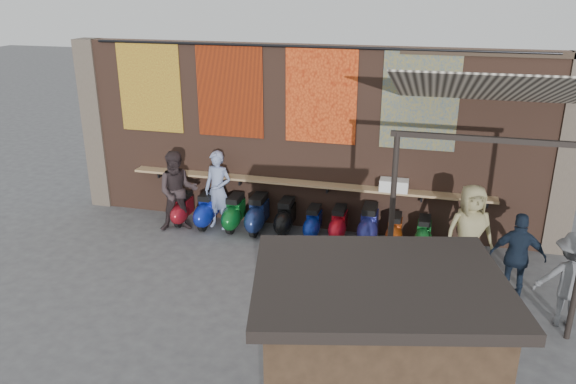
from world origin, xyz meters
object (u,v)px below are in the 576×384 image
Objects in this scene: scooter_stool_2 at (234,213)px; scooter_stool_8 at (394,231)px; scooter_stool_6 at (339,224)px; shopper_grey at (570,280)px; diner_left at (218,190)px; shelf_box at (394,185)px; scooter_stool_4 at (286,217)px; scooter_stool_7 at (369,226)px; diner_right at (178,191)px; scooter_stool_5 at (313,223)px; scooter_stool_0 at (183,209)px; shopper_navy at (518,256)px; scooter_stool_9 at (424,235)px; scooter_stool_1 at (207,210)px; scooter_stool_3 at (258,214)px; shopper_tan at (469,232)px.

scooter_stool_8 is at bearing 0.26° from scooter_stool_2.
scooter_stool_6 is 4.66m from shopper_grey.
scooter_stool_6 is at bearing 10.08° from diner_left.
shelf_box is at bearing -33.25° from shopper_grey.
scooter_stool_4 is 1.82m from scooter_stool_7.
scooter_stool_6 is 0.42× the size of diner_right.
scooter_stool_7 is at bearing -25.92° from shopper_grey.
scooter_stool_4 is 0.64m from scooter_stool_5.
diner_left reaches higher than scooter_stool_2.
diner_left is (-3.89, 0.01, 0.54)m from scooter_stool_8.
scooter_stool_0 is 7.13m from shopper_navy.
diner_left is (-3.80, -0.30, -0.36)m from shelf_box.
diner_left is at bearing 179.79° from scooter_stool_9.
scooter_stool_1 is 0.57m from diner_left.
scooter_stool_2 is 1.16m from scooter_stool_4.
diner_left is at bearing 179.91° from scooter_stool_7.
scooter_stool_5 is 0.55m from scooter_stool_6.
scooter_stool_5 is at bearing 0.22° from scooter_stool_1.
scooter_stool_7 is at bearing 0.39° from scooter_stool_3.
scooter_stool_1 is (0.60, -0.02, 0.04)m from scooter_stool_0.
shelf_box reaches higher than scooter_stool_5.
scooter_stool_0 is at bearing -179.96° from scooter_stool_8.
scooter_stool_7 is 3.13m from shopper_navy.
scooter_stool_6 is 0.42× the size of diner_left.
scooter_stool_0 is 0.66m from diner_right.
scooter_stool_1 is at bearing -1.73° from scooter_stool_0.
shelf_box is 0.80× the size of scooter_stool_5.
diner_left is 7.13m from shopper_grey.
shelf_box is at bearing 13.61° from scooter_stool_6.
scooter_stool_8 is 3.65m from shopper_grey.
scooter_stool_7 is 1.20× the size of scooter_stool_9.
scooter_stool_7 reaches higher than scooter_stool_5.
scooter_stool_5 is 0.45× the size of shopper_grey.
scooter_stool_3 is 0.48× the size of diner_right.
shelf_box is at bearing -15.72° from diner_right.
diner_left is (-1.54, -0.05, 0.50)m from scooter_stool_4.
scooter_stool_6 is 2.83m from shopper_tan.
scooter_stool_6 is at bearing -22.93° from shopper_navy.
shopper_navy is (2.18, -1.51, 0.44)m from scooter_stool_8.
diner_left reaches higher than scooter_stool_9.
diner_right is 7.80m from shopper_grey.
diner_right is (-5.28, -0.34, 0.56)m from scooter_stool_9.
shelf_box reaches higher than scooter_stool_7.
scooter_stool_1 is at bearing -177.50° from scooter_stool_4.
diner_left reaches higher than scooter_stool_3.
scooter_stool_2 is 0.63m from diner_left.
scooter_stool_3 is 0.55× the size of shopper_navy.
scooter_stool_9 is at bearing -0.65° from scooter_stool_8.
shopper_tan is at bearing -26.96° from scooter_stool_7.
scooter_stool_5 is at bearing -0.17° from scooter_stool_0.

